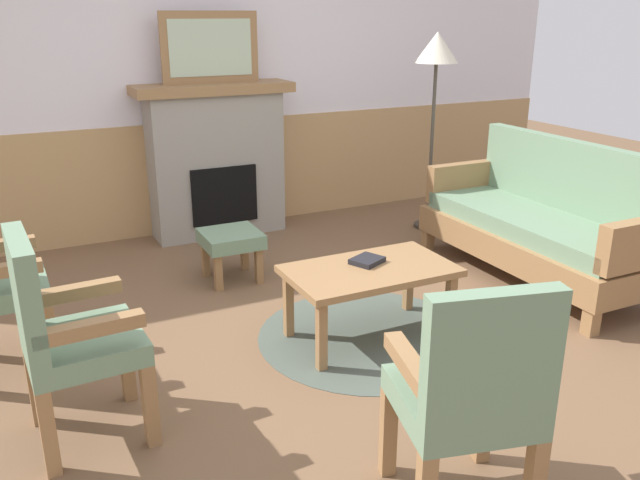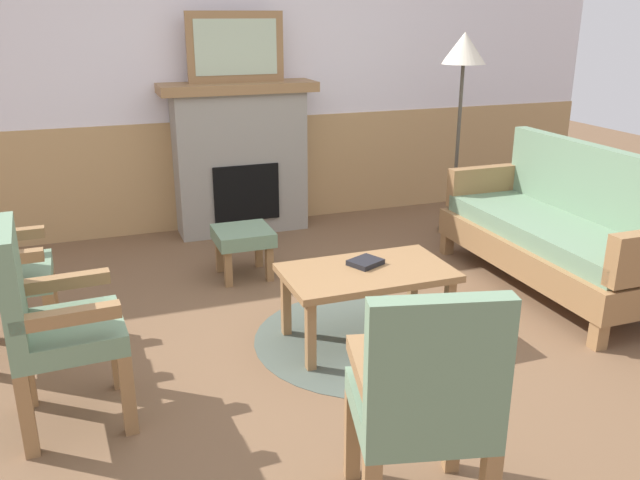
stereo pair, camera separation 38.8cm
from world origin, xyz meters
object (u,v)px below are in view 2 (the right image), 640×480
at_px(framed_picture, 236,47).
at_px(armchair_front_left, 425,398).
at_px(coffee_table, 367,278).
at_px(footstool, 243,239).
at_px(couch, 558,232).
at_px(book_on_table, 365,262).
at_px(floor_lamp_by_couch, 463,61).
at_px(fireplace, 240,157).
at_px(armchair_by_window_left, 49,318).

distance_m(framed_picture, armchair_front_left, 3.84).
xyz_separation_m(coffee_table, footstool, (-0.44, 1.20, -0.10)).
xyz_separation_m(couch, book_on_table, (-1.53, -0.21, 0.06)).
relative_size(framed_picture, armchair_front_left, 0.82).
xyz_separation_m(couch, floor_lamp_by_couch, (-0.01, 1.33, 1.05)).
bearing_deg(footstool, framed_picture, 76.86).
relative_size(book_on_table, armchair_front_left, 0.18).
distance_m(coffee_table, floor_lamp_by_couch, 2.47).
bearing_deg(couch, fireplace, 131.10).
xyz_separation_m(couch, coffee_table, (-1.55, -0.28, -0.01)).
distance_m(coffee_table, book_on_table, 0.10).
height_order(fireplace, couch, fireplace).
bearing_deg(armchair_front_left, armchair_by_window_left, 137.83).
height_order(footstool, floor_lamp_by_couch, floor_lamp_by_couch).
bearing_deg(armchair_by_window_left, framed_picture, 59.73).
height_order(framed_picture, book_on_table, framed_picture).
xyz_separation_m(fireplace, footstool, (-0.25, -1.07, -0.37)).
distance_m(coffee_table, armchair_front_left, 1.49).
relative_size(fireplace, armchair_by_window_left, 1.33).
xyz_separation_m(footstool, floor_lamp_by_couch, (1.98, 0.40, 1.17)).
distance_m(book_on_table, armchair_by_window_left, 1.73).
xyz_separation_m(book_on_table, footstool, (-0.46, 1.13, -0.17)).
xyz_separation_m(book_on_table, armchair_front_left, (-0.43, -1.49, 0.08)).
relative_size(couch, armchair_front_left, 1.84).
relative_size(framed_picture, couch, 0.44).
height_order(coffee_table, armchair_front_left, armchair_front_left).
height_order(couch, floor_lamp_by_couch, floor_lamp_by_couch).
distance_m(framed_picture, floor_lamp_by_couch, 1.86).
xyz_separation_m(framed_picture, floor_lamp_by_couch, (1.73, -0.67, -0.11)).
distance_m(framed_picture, coffee_table, 2.57).
bearing_deg(couch, footstool, 155.06).
bearing_deg(book_on_table, floor_lamp_by_couch, 45.22).
bearing_deg(armchair_by_window_left, armchair_front_left, -42.17).
distance_m(fireplace, couch, 2.66).
bearing_deg(book_on_table, framed_picture, 95.37).
bearing_deg(armchair_by_window_left, couch, 9.74).
relative_size(framed_picture, book_on_table, 4.50).
bearing_deg(coffee_table, footstool, 109.88).
height_order(coffee_table, armchair_by_window_left, armchair_by_window_left).
height_order(fireplace, book_on_table, fireplace).
bearing_deg(armchair_by_window_left, floor_lamp_by_couch, 30.32).
xyz_separation_m(fireplace, coffee_table, (0.19, -2.27, -0.27)).
relative_size(coffee_table, armchair_by_window_left, 0.98).
distance_m(coffee_table, armchair_by_window_left, 1.70).
bearing_deg(book_on_table, fireplace, 95.37).
xyz_separation_m(coffee_table, armchair_front_left, (-0.41, -1.42, 0.15)).
bearing_deg(couch, armchair_front_left, -139.15).
distance_m(book_on_table, floor_lamp_by_couch, 2.38).
bearing_deg(framed_picture, footstool, -103.14).
xyz_separation_m(fireplace, armchair_by_window_left, (-1.49, -2.55, -0.11)).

